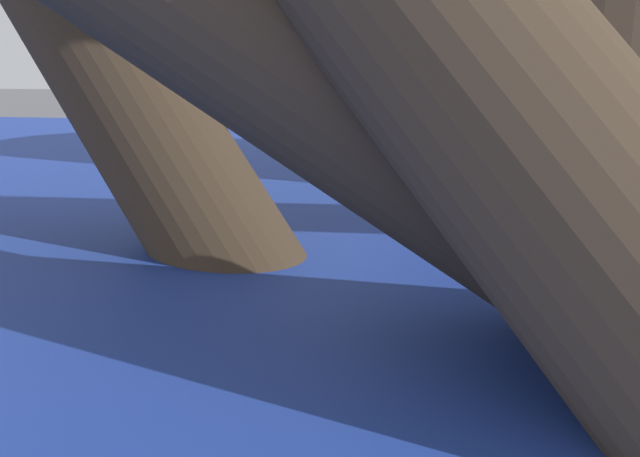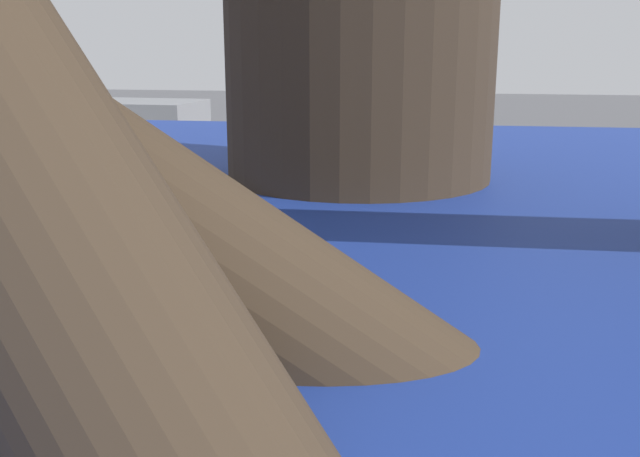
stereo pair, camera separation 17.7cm
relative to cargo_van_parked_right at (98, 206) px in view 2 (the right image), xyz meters
The scene contains 10 objects.
ground_plane 3.95m from the cargo_van_parked_right, 168.80° to the right, with size 90.00×90.00×0.00m, color #4C4C51.
slush_patch_near_cluster 2.53m from the cargo_van_parked_right, 82.76° to the right, with size 1.86×1.86×0.01m, color #ADAFB5.
slush_patch_under_van 6.33m from the cargo_van_parked_right, 151.07° to the right, with size 2.88×2.88×0.01m, color silver.
slush_patch_mid_street 3.70m from the cargo_van_parked_right, 112.95° to the left, with size 2.54×2.54×0.01m, color silver.
slush_patch_far_side 3.95m from the cargo_van_parked_right, 165.22° to the right, with size 2.39×2.39×0.01m, color #ADAFB5.
cargo_van_parked_right is the anchor object (origin of this frame).
shopping_cart_vendor 3.95m from the cargo_van_parked_right, behind, with size 0.73×0.92×1.02m.
hand_dolly_boxes 3.07m from the cargo_van_parked_right, behind, with size 0.62×0.77×1.45m.
pedestrian_pink_side 3.04m from the cargo_van_parked_right, 163.18° to the right, with size 1.04×1.04×2.15m.
pedestrian_black_side 4.21m from the cargo_van_parked_right, 162.36° to the left, with size 1.04×1.04×2.15m.
Camera 2 is at (-1.34, 10.48, 3.50)m, focal length 40.58 mm.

